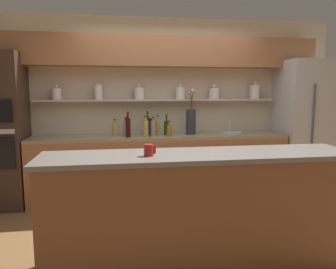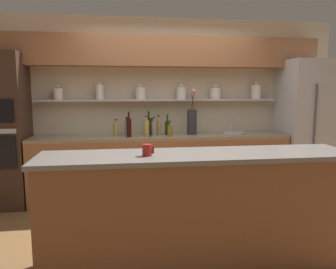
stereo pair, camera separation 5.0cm
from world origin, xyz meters
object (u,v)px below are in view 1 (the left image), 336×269
object	(u,v)px
bottle_wine_3	(148,125)
refrigerator	(308,127)
bottle_spirit_5	(126,127)
bottle_oil_7	(169,130)
bottle_spirit_9	(153,128)
bottle_wine_6	(128,127)
bottle_spirit_8	(126,128)
coffee_mug	(149,150)
bottle_spirit_4	(146,128)
bottle_spirit_2	(158,126)
bottle_spirit_1	(151,128)
bottle_spirit_0	(115,129)
flower_vase	(191,120)
bottle_wine_10	(167,127)
sink_fixture	(232,132)

from	to	relation	value
bottle_wine_3	refrigerator	bearing A→B (deg)	-4.59
bottle_spirit_5	bottle_oil_7	size ratio (longest dim) A/B	1.17
bottle_wine_3	bottle_spirit_9	xyz separation A→B (m)	(0.05, -0.24, -0.01)
bottle_wine_6	bottle_spirit_8	size ratio (longest dim) A/B	1.42
bottle_spirit_9	coffee_mug	size ratio (longest dim) A/B	2.77
bottle_spirit_4	bottle_spirit_2	bearing A→B (deg)	46.16
refrigerator	bottle_spirit_1	bearing A→B (deg)	177.93
bottle_spirit_1	bottle_spirit_9	world-z (taller)	bottle_spirit_9
bottle_spirit_0	bottle_spirit_4	size ratio (longest dim) A/B	0.82
bottle_spirit_0	bottle_oil_7	xyz separation A→B (m)	(0.74, -0.17, -0.01)
bottle_spirit_5	coffee_mug	world-z (taller)	bottle_spirit_5
bottle_spirit_4	bottle_wine_6	world-z (taller)	bottle_wine_6
coffee_mug	bottle_spirit_9	bearing A→B (deg)	82.53
bottle_spirit_9	bottle_spirit_0	bearing A→B (deg)	169.22
bottle_spirit_0	bottle_oil_7	size ratio (longest dim) A/B	1.07
flower_vase	bottle_spirit_1	distance (m)	0.58
bottle_spirit_4	bottle_spirit_5	xyz separation A→B (m)	(-0.26, 0.29, -0.02)
bottle_wine_10	bottle_spirit_5	bearing A→B (deg)	169.52
flower_vase	coffee_mug	world-z (taller)	flower_vase
bottle_spirit_5	bottle_wine_10	size ratio (longest dim) A/B	0.88
bottle_spirit_5	bottle_spirit_9	world-z (taller)	bottle_spirit_9
flower_vase	bottle_spirit_9	xyz separation A→B (m)	(-0.56, -0.11, -0.10)
refrigerator	bottle_spirit_4	xyz separation A→B (m)	(-2.47, -0.12, 0.05)
coffee_mug	bottle_wine_3	bearing A→B (deg)	84.87
bottle_wine_3	bottle_spirit_4	world-z (taller)	bottle_wine_3
refrigerator	flower_vase	distance (m)	1.81
sink_fixture	bottle_wine_3	distance (m)	1.24
bottle_wine_6	bottle_oil_7	world-z (taller)	bottle_wine_6
bottle_spirit_8	bottle_wine_10	distance (m)	0.58
refrigerator	sink_fixture	xyz separation A→B (m)	(-1.18, 0.05, -0.05)
refrigerator	bottle_spirit_5	distance (m)	2.73
bottle_spirit_0	coffee_mug	world-z (taller)	bottle_spirit_0
bottle_spirit_2	bottle_wine_6	bearing A→B (deg)	-159.08
bottle_spirit_1	bottle_wine_3	xyz separation A→B (m)	(-0.04, 0.11, 0.03)
sink_fixture	bottle_spirit_0	size ratio (longest dim) A/B	1.32
bottle_wine_6	bottle_spirit_9	distance (m)	0.35
bottle_spirit_2	bottle_spirit_0	bearing A→B (deg)	-177.22
bottle_spirit_5	bottle_wine_6	bearing A→B (deg)	-85.68
flower_vase	bottle_spirit_2	distance (m)	0.49
sink_fixture	bottle_spirit_1	world-z (taller)	sink_fixture
flower_vase	bottle_wine_6	size ratio (longest dim) A/B	1.89
bottle_spirit_1	bottle_spirit_5	world-z (taller)	bottle_spirit_5
bottle_spirit_2	bottle_spirit_9	size ratio (longest dim) A/B	1.05
sink_fixture	bottle_spirit_9	bearing A→B (deg)	-175.18
bottle_spirit_5	bottle_wine_10	world-z (taller)	bottle_wine_10
bottle_oil_7	bottle_spirit_8	world-z (taller)	bottle_spirit_8
bottle_spirit_9	bottle_wine_3	bearing A→B (deg)	102.62
bottle_wine_3	bottle_wine_10	bearing A→B (deg)	-26.78
bottle_wine_3	bottle_spirit_4	xyz separation A→B (m)	(-0.06, -0.31, -0.00)
bottle_spirit_0	bottle_wine_3	size ratio (longest dim) A/B	0.71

